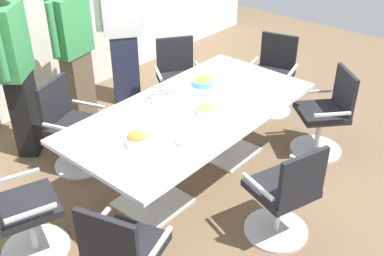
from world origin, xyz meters
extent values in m
cube|color=brown|center=(0.00, 0.00, -0.01)|extent=(10.00, 10.00, 0.01)
cube|color=white|center=(0.00, 0.00, 0.73)|extent=(2.40, 1.20, 0.04)
cube|color=silver|center=(-0.55, 0.00, 0.01)|extent=(0.56, 0.56, 0.02)
cylinder|color=silver|center=(-0.55, 0.00, 0.37)|extent=(0.09, 0.09, 0.69)
cube|color=silver|center=(0.55, 0.00, 0.01)|extent=(0.56, 0.56, 0.02)
cylinder|color=silver|center=(0.55, 0.00, 0.37)|extent=(0.09, 0.09, 0.69)
cylinder|color=silver|center=(1.21, -0.72, 0.01)|extent=(0.76, 0.76, 0.02)
cylinder|color=silver|center=(1.21, -0.72, 0.23)|extent=(0.05, 0.05, 0.41)
cube|color=black|center=(1.21, -0.72, 0.46)|extent=(0.65, 0.65, 0.06)
cube|color=black|center=(1.36, -0.86, 0.70)|extent=(0.32, 0.35, 0.42)
cube|color=silver|center=(1.04, -0.90, 0.58)|extent=(0.29, 0.27, 0.02)
cube|color=silver|center=(1.37, -0.53, 0.58)|extent=(0.29, 0.27, 0.02)
cylinder|color=silver|center=(1.63, 0.15, 0.01)|extent=(0.66, 0.66, 0.02)
cylinder|color=silver|center=(1.63, 0.15, 0.23)|extent=(0.05, 0.05, 0.41)
cube|color=black|center=(1.63, 0.15, 0.46)|extent=(0.56, 0.56, 0.06)
cube|color=black|center=(1.84, 0.20, 0.70)|extent=(0.15, 0.43, 0.42)
cube|color=silver|center=(1.69, -0.08, 0.58)|extent=(0.36, 0.12, 0.02)
cube|color=silver|center=(1.57, 0.39, 0.58)|extent=(0.36, 0.12, 0.02)
cylinder|color=silver|center=(0.83, 0.91, 0.01)|extent=(0.75, 0.75, 0.02)
cylinder|color=silver|center=(0.83, 0.91, 0.23)|extent=(0.05, 0.05, 0.41)
cube|color=black|center=(0.83, 0.91, 0.46)|extent=(0.64, 0.64, 0.06)
cube|color=black|center=(0.95, 1.08, 0.70)|extent=(0.38, 0.28, 0.42)
cube|color=silver|center=(1.03, 0.77, 0.58)|extent=(0.23, 0.32, 0.02)
cube|color=silver|center=(0.63, 1.05, 0.58)|extent=(0.23, 0.32, 0.02)
cylinder|color=silver|center=(-0.60, 0.98, 0.01)|extent=(0.69, 0.69, 0.02)
cylinder|color=silver|center=(-0.60, 0.98, 0.23)|extent=(0.05, 0.05, 0.41)
cube|color=black|center=(-0.60, 0.98, 0.46)|extent=(0.59, 0.59, 0.06)
cube|color=black|center=(-0.67, 1.18, 0.70)|extent=(0.43, 0.18, 0.42)
cube|color=silver|center=(-0.37, 1.06, 0.58)|extent=(0.15, 0.36, 0.02)
cube|color=silver|center=(-0.83, 0.90, 0.58)|extent=(0.15, 0.36, 0.02)
cylinder|color=silver|center=(-1.58, 0.31, 0.01)|extent=(0.69, 0.69, 0.02)
cylinder|color=silver|center=(-1.58, 0.31, 0.23)|extent=(0.05, 0.05, 0.41)
cube|color=black|center=(-1.58, 0.31, 0.46)|extent=(0.59, 0.59, 0.06)
cube|color=silver|center=(-1.49, 0.54, 0.58)|extent=(0.36, 0.15, 0.02)
cube|color=silver|center=(-1.66, 0.08, 0.58)|extent=(0.36, 0.15, 0.02)
cube|color=black|center=(-1.37, -0.59, 0.46)|extent=(0.58, 0.58, 0.06)
cube|color=black|center=(-1.57, -0.65, 0.70)|extent=(0.17, 0.43, 0.42)
cube|color=silver|center=(-1.44, -0.35, 0.58)|extent=(0.36, 0.14, 0.02)
cube|color=silver|center=(-1.29, -0.82, 0.58)|extent=(0.36, 0.14, 0.02)
cylinder|color=silver|center=(-0.13, -1.05, 0.01)|extent=(0.68, 0.68, 0.02)
cylinder|color=silver|center=(-0.13, -1.05, 0.23)|extent=(0.05, 0.05, 0.41)
cube|color=black|center=(-0.13, -1.05, 0.46)|extent=(0.58, 0.58, 0.06)
cube|color=black|center=(-0.20, -1.25, 0.70)|extent=(0.43, 0.18, 0.42)
cube|color=silver|center=(-0.36, -0.97, 0.58)|extent=(0.15, 0.36, 0.02)
cube|color=silver|center=(0.10, -1.13, 0.58)|extent=(0.15, 0.36, 0.02)
cube|color=black|center=(-0.76, 1.61, 0.44)|extent=(0.37, 0.36, 0.88)
cube|color=#388C4C|center=(-0.76, 1.61, 1.22)|extent=(0.48, 0.45, 0.69)
cylinder|color=#388C4C|center=(-0.56, 1.77, 1.26)|extent=(0.11, 0.11, 0.62)
cube|color=brown|center=(0.02, 1.75, 0.41)|extent=(0.35, 0.26, 0.82)
cube|color=#388C4C|center=(0.02, 1.75, 1.14)|extent=(0.48, 0.30, 0.65)
cylinder|color=#388C4C|center=(0.28, 1.80, 1.17)|extent=(0.09, 0.09, 0.58)
cylinder|color=#388C4C|center=(-0.23, 1.69, 1.17)|extent=(0.09, 0.09, 0.58)
cube|color=#232842|center=(0.69, 1.68, 0.43)|extent=(0.38, 0.35, 0.87)
cube|color=white|center=(0.69, 1.68, 1.21)|extent=(0.49, 0.44, 0.69)
cylinder|color=white|center=(0.90, 1.52, 1.25)|extent=(0.11, 0.11, 0.62)
cylinder|color=white|center=(0.47, 1.83, 1.25)|extent=(0.11, 0.11, 0.62)
cylinder|color=white|center=(-0.73, -0.05, 0.79)|extent=(0.17, 0.17, 0.08)
ellipsoid|color=#AD702D|center=(-0.73, -0.05, 0.83)|extent=(0.15, 0.15, 0.07)
cylinder|color=#4C9EC6|center=(0.45, 0.24, 0.78)|extent=(0.21, 0.21, 0.06)
ellipsoid|color=yellow|center=(0.45, 0.24, 0.81)|extent=(0.18, 0.18, 0.05)
cylinder|color=beige|center=(0.03, -0.15, 0.78)|extent=(0.19, 0.19, 0.06)
ellipsoid|color=tan|center=(0.03, -0.15, 0.81)|extent=(0.17, 0.17, 0.05)
cylinder|color=white|center=(-0.02, 0.34, 0.76)|extent=(0.30, 0.30, 0.01)
torus|color=pink|center=(0.08, 0.33, 0.78)|extent=(0.11, 0.11, 0.03)
torus|color=pink|center=(0.03, 0.43, 0.78)|extent=(0.11, 0.11, 0.03)
torus|color=pink|center=(-0.08, 0.43, 0.78)|extent=(0.11, 0.11, 0.03)
torus|color=white|center=(-0.12, 0.33, 0.78)|extent=(0.11, 0.11, 0.03)
torus|color=white|center=(-0.09, 0.27, 0.78)|extent=(0.11, 0.11, 0.03)
torus|color=white|center=(0.05, 0.26, 0.78)|extent=(0.11, 0.11, 0.03)
cylinder|color=white|center=(-0.43, -0.34, 0.75)|extent=(0.21, 0.21, 0.01)
cylinder|color=silver|center=(-0.43, -0.34, 0.76)|extent=(0.21, 0.21, 0.01)
cylinder|color=white|center=(-0.43, -0.34, 0.77)|extent=(0.21, 0.21, 0.01)
cylinder|color=silver|center=(-0.43, -0.34, 0.77)|extent=(0.21, 0.21, 0.01)
cylinder|color=white|center=(-0.43, -0.34, 0.78)|extent=(0.21, 0.21, 0.01)
cylinder|color=silver|center=(-0.43, -0.34, 0.78)|extent=(0.21, 0.21, 0.01)
cylinder|color=white|center=(-0.43, -0.34, 0.79)|extent=(0.21, 0.21, 0.01)
cylinder|color=silver|center=(-0.43, -0.34, 0.80)|extent=(0.21, 0.21, 0.01)
cube|color=white|center=(0.80, -0.24, 0.79)|extent=(0.18, 0.18, 0.08)
camera|label=1|loc=(-2.80, -2.40, 2.80)|focal=43.40mm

